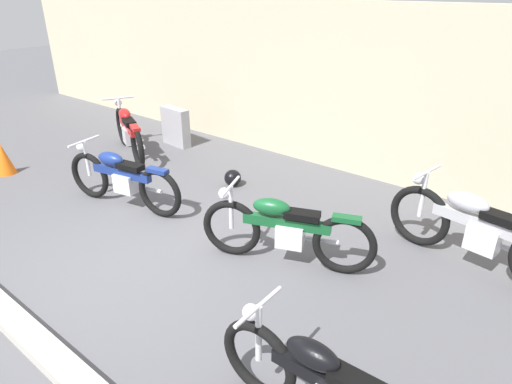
{
  "coord_description": "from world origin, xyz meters",
  "views": [
    {
      "loc": [
        3.92,
        -2.52,
        3.0
      ],
      "look_at": [
        0.66,
        1.51,
        0.55
      ],
      "focal_mm": 31.15,
      "sensor_mm": 36.0,
      "label": 1
    }
  ],
  "objects": [
    {
      "name": "ground_plane",
      "position": [
        0.0,
        0.0,
        0.0
      ],
      "size": [
        40.0,
        40.0,
        0.0
      ],
      "primitive_type": "plane",
      "color": "#56565B"
    },
    {
      "name": "building_wall",
      "position": [
        0.0,
        4.2,
        1.38
      ],
      "size": [
        18.0,
        0.3,
        2.76
      ],
      "primitive_type": "cube",
      "color": "beige",
      "rests_on": "ground_plane"
    },
    {
      "name": "curb_strip",
      "position": [
        0.0,
        -1.41,
        0.06
      ],
      "size": [
        18.0,
        0.24,
        0.12
      ],
      "primitive_type": "cube",
      "color": "#B7B2A8",
      "rests_on": "ground_plane"
    },
    {
      "name": "stone_marker",
      "position": [
        -2.76,
        3.15,
        0.38
      ],
      "size": [
        0.7,
        0.26,
        0.76
      ],
      "primitive_type": "cube",
      "rotation": [
        0.0,
        0.0,
        -0.08
      ],
      "color": "#9E9EA3",
      "rests_on": "ground_plane"
    },
    {
      "name": "helmet",
      "position": [
        -0.52,
        2.36,
        0.14
      ],
      "size": [
        0.27,
        0.27,
        0.27
      ],
      "primitive_type": "sphere",
      "color": "black",
      "rests_on": "ground_plane"
    },
    {
      "name": "traffic_cone",
      "position": [
        -3.92,
        0.27,
        0.28
      ],
      "size": [
        0.32,
        0.32,
        0.55
      ],
      "primitive_type": "cone",
      "color": "orange",
      "rests_on": "ground_plane"
    },
    {
      "name": "motorcycle_green",
      "position": [
        1.41,
        1.1,
        0.44
      ],
      "size": [
        1.93,
        0.95,
        0.92
      ],
      "rotation": [
        0.0,
        0.0,
        3.53
      ],
      "color": "black",
      "rests_on": "ground_plane"
    },
    {
      "name": "motorcycle_blue",
      "position": [
        -1.28,
        0.82,
        0.44
      ],
      "size": [
        2.03,
        0.68,
        0.92
      ],
      "rotation": [
        0.0,
        0.0,
        3.34
      ],
      "color": "black",
      "rests_on": "ground_plane"
    },
    {
      "name": "motorcycle_red",
      "position": [
        -3.0,
        2.21,
        0.47
      ],
      "size": [
        2.0,
        1.07,
        0.97
      ],
      "rotation": [
        0.0,
        0.0,
        2.71
      ],
      "color": "black",
      "rests_on": "ground_plane"
    },
    {
      "name": "motorcycle_silver",
      "position": [
        3.14,
        2.4,
        0.48
      ],
      "size": [
        2.21,
        0.62,
        1.0
      ],
      "rotation": [
        0.0,
        0.0,
        3.0
      ],
      "color": "black",
      "rests_on": "ground_plane"
    }
  ]
}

